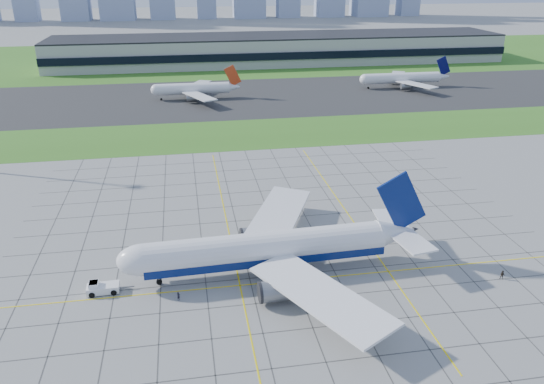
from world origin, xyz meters
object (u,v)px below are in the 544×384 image
at_px(distant_jet_1, 194,89).
at_px(crew_far, 502,275).
at_px(airliner, 268,249).
at_px(crew_near, 179,296).
at_px(distant_jet_2, 403,78).
at_px(pushback_tug, 101,288).

bearing_deg(distant_jet_1, crew_far, -71.86).
height_order(airliner, distant_jet_1, airliner).
distance_m(crew_near, distant_jet_2, 188.32).
xyz_separation_m(airliner, crew_near, (-16.64, -6.29, -4.19)).
distance_m(pushback_tug, crew_near, 14.04).
xyz_separation_m(pushback_tug, distant_jet_1, (21.49, 144.79, 3.49)).
relative_size(airliner, distant_jet_1, 1.37).
relative_size(pushback_tug, distant_jet_1, 0.19).
bearing_deg(pushback_tug, crew_near, -21.23).
bearing_deg(distant_jet_1, distant_jet_2, 4.07).
distance_m(airliner, distant_jet_1, 143.33).
xyz_separation_m(pushback_tug, distant_jet_2, (118.31, 151.67, 3.49)).
xyz_separation_m(crew_near, crew_far, (58.28, -3.38, 0.11)).
distance_m(crew_far, distant_jet_1, 160.78).
distance_m(airliner, crew_near, 18.28).
distance_m(pushback_tug, crew_far, 71.99).
bearing_deg(crew_near, crew_far, -47.45).
relative_size(crew_near, crew_far, 0.88).
height_order(pushback_tug, crew_near, pushback_tug).
distance_m(airliner, distant_jet_2, 174.08).
xyz_separation_m(crew_far, distant_jet_2, (46.76, 159.64, 3.59)).
height_order(crew_far, distant_jet_1, distant_jet_1).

